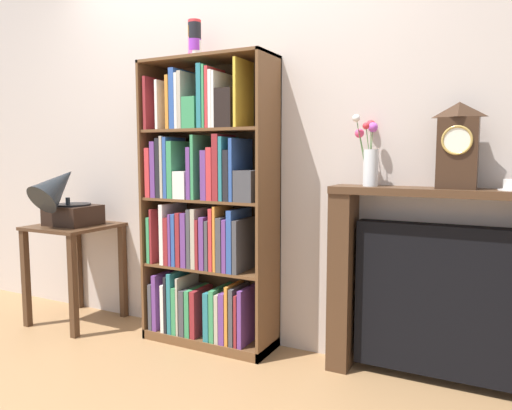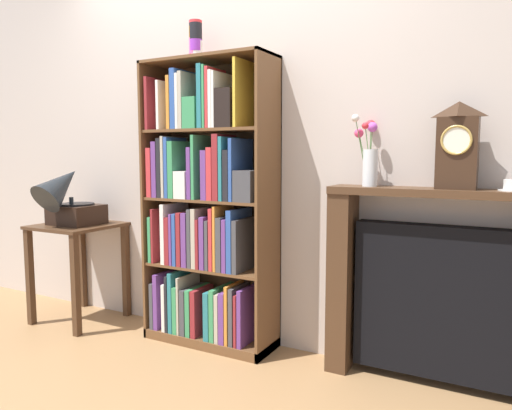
{
  "view_description": "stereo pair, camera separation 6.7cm",
  "coord_description": "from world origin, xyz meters",
  "px_view_note": "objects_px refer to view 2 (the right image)",
  "views": [
    {
      "loc": [
        1.64,
        -2.38,
        1.21
      ],
      "look_at": [
        0.34,
        0.14,
        0.91
      ],
      "focal_mm": 33.71,
      "sensor_mm": 36.0,
      "label": 1
    },
    {
      "loc": [
        1.69,
        -2.35,
        1.21
      ],
      "look_at": [
        0.34,
        0.14,
        0.91
      ],
      "focal_mm": 33.71,
      "sensor_mm": 36.0,
      "label": 2
    }
  ],
  "objects_px": {
    "side_table_left": "(78,248)",
    "mantel_clock": "(458,145)",
    "cup_stack": "(196,40)",
    "gramophone": "(68,198)",
    "fireplace_mantel": "(449,293)",
    "teacup_with_saucer": "(512,186)",
    "flower_vase": "(369,156)",
    "bookshelf": "(206,216)"
  },
  "relations": [
    {
      "from": "bookshelf",
      "to": "side_table_left",
      "type": "bearing_deg",
      "value": -174.59
    },
    {
      "from": "side_table_left",
      "to": "gramophone",
      "type": "bearing_deg",
      "value": -90.0
    },
    {
      "from": "side_table_left",
      "to": "teacup_with_saucer",
      "type": "height_order",
      "value": "teacup_with_saucer"
    },
    {
      "from": "gramophone",
      "to": "teacup_with_saucer",
      "type": "xyz_separation_m",
      "value": [
        2.75,
        0.23,
        0.16
      ]
    },
    {
      "from": "gramophone",
      "to": "flower_vase",
      "type": "distance_m",
      "value": 2.1
    },
    {
      "from": "side_table_left",
      "to": "mantel_clock",
      "type": "bearing_deg",
      "value": 3.5
    },
    {
      "from": "cup_stack",
      "to": "gramophone",
      "type": "distance_m",
      "value": 1.41
    },
    {
      "from": "side_table_left",
      "to": "flower_vase",
      "type": "bearing_deg",
      "value": 4.46
    },
    {
      "from": "gramophone",
      "to": "teacup_with_saucer",
      "type": "distance_m",
      "value": 2.76
    },
    {
      "from": "gramophone",
      "to": "side_table_left",
      "type": "bearing_deg",
      "value": 90.0
    },
    {
      "from": "bookshelf",
      "to": "mantel_clock",
      "type": "bearing_deg",
      "value": 2.11
    },
    {
      "from": "bookshelf",
      "to": "teacup_with_saucer",
      "type": "distance_m",
      "value": 1.71
    },
    {
      "from": "bookshelf",
      "to": "mantel_clock",
      "type": "height_order",
      "value": "bookshelf"
    },
    {
      "from": "side_table_left",
      "to": "fireplace_mantel",
      "type": "relative_size",
      "value": 0.57
    },
    {
      "from": "mantel_clock",
      "to": "cup_stack",
      "type": "bearing_deg",
      "value": -178.96
    },
    {
      "from": "fireplace_mantel",
      "to": "teacup_with_saucer",
      "type": "xyz_separation_m",
      "value": [
        0.26,
        -0.02,
        0.55
      ]
    },
    {
      "from": "mantel_clock",
      "to": "teacup_with_saucer",
      "type": "bearing_deg",
      "value": 0.54
    },
    {
      "from": "flower_vase",
      "to": "teacup_with_saucer",
      "type": "height_order",
      "value": "flower_vase"
    },
    {
      "from": "fireplace_mantel",
      "to": "mantel_clock",
      "type": "relative_size",
      "value": 2.9
    },
    {
      "from": "fireplace_mantel",
      "to": "teacup_with_saucer",
      "type": "height_order",
      "value": "teacup_with_saucer"
    },
    {
      "from": "teacup_with_saucer",
      "to": "bookshelf",
      "type": "bearing_deg",
      "value": -178.12
    },
    {
      "from": "mantel_clock",
      "to": "teacup_with_saucer",
      "type": "height_order",
      "value": "mantel_clock"
    },
    {
      "from": "cup_stack",
      "to": "teacup_with_saucer",
      "type": "bearing_deg",
      "value": 0.97
    },
    {
      "from": "cup_stack",
      "to": "side_table_left",
      "type": "distance_m",
      "value": 1.69
    },
    {
      "from": "teacup_with_saucer",
      "to": "gramophone",
      "type": "bearing_deg",
      "value": -175.28
    },
    {
      "from": "fireplace_mantel",
      "to": "flower_vase",
      "type": "relative_size",
      "value": 3.25
    },
    {
      "from": "fireplace_mantel",
      "to": "bookshelf",
      "type": "bearing_deg",
      "value": -177.01
    },
    {
      "from": "bookshelf",
      "to": "teacup_with_saucer",
      "type": "relative_size",
      "value": 14.23
    },
    {
      "from": "cup_stack",
      "to": "mantel_clock",
      "type": "bearing_deg",
      "value": 1.04
    },
    {
      "from": "mantel_clock",
      "to": "flower_vase",
      "type": "height_order",
      "value": "mantel_clock"
    },
    {
      "from": "flower_vase",
      "to": "teacup_with_saucer",
      "type": "relative_size",
      "value": 3.02
    },
    {
      "from": "side_table_left",
      "to": "gramophone",
      "type": "distance_m",
      "value": 0.37
    },
    {
      "from": "gramophone",
      "to": "flower_vase",
      "type": "height_order",
      "value": "flower_vase"
    },
    {
      "from": "cup_stack",
      "to": "fireplace_mantel",
      "type": "distance_m",
      "value": 2.06
    },
    {
      "from": "cup_stack",
      "to": "gramophone",
      "type": "xyz_separation_m",
      "value": [
        -0.97,
        -0.2,
        -1.01
      ]
    },
    {
      "from": "cup_stack",
      "to": "teacup_with_saucer",
      "type": "distance_m",
      "value": 1.97
    },
    {
      "from": "gramophone",
      "to": "mantel_clock",
      "type": "xyz_separation_m",
      "value": [
        2.5,
        0.22,
        0.35
      ]
    },
    {
      "from": "mantel_clock",
      "to": "flower_vase",
      "type": "distance_m",
      "value": 0.44
    },
    {
      "from": "fireplace_mantel",
      "to": "flower_vase",
      "type": "height_order",
      "value": "flower_vase"
    },
    {
      "from": "gramophone",
      "to": "fireplace_mantel",
      "type": "relative_size",
      "value": 0.39
    },
    {
      "from": "bookshelf",
      "to": "teacup_with_saucer",
      "type": "xyz_separation_m",
      "value": [
        1.69,
        0.06,
        0.24
      ]
    },
    {
      "from": "side_table_left",
      "to": "flower_vase",
      "type": "relative_size",
      "value": 1.86
    }
  ]
}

